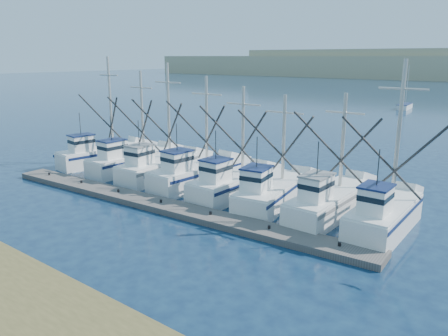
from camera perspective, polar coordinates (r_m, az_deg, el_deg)
The scene contains 4 objects.
ground at distance 21.36m, azimuth -8.23°, elevation -12.52°, with size 500.00×500.00×0.00m, color #0D1E3A.
floating_dock at distance 28.88m, azimuth -8.23°, elevation -4.82°, with size 28.63×1.91×0.38m, color #5E5854.
trawler_fleet at distance 31.98m, azimuth -1.95°, elevation -1.32°, with size 28.69×8.22×9.63m.
sailboat_far at distance 89.92m, azimuth 22.53°, elevation 7.44°, with size 2.19×5.85×8.10m.
Camera 1 is at (13.86, -13.12, 9.59)m, focal length 35.00 mm.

